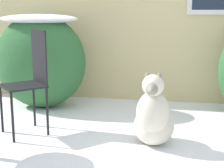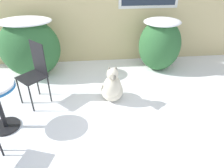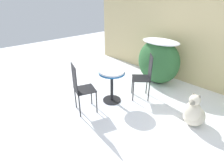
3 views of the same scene
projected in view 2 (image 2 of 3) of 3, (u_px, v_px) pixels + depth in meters
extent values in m
plane|color=white|center=(89.00, 121.00, 3.36)|extent=(16.00, 16.00, 0.00)
ellipsoid|color=#2D6033|center=(30.00, 48.00, 4.29)|extent=(1.18, 0.79, 1.19)
ellipsoid|color=white|center=(24.00, 21.00, 4.01)|extent=(1.01, 0.67, 0.12)
ellipsoid|color=#2D6033|center=(160.00, 45.00, 4.56)|extent=(0.88, 0.76, 1.10)
ellipsoid|color=white|center=(163.00, 22.00, 4.30)|extent=(0.75, 0.64, 0.12)
cylinder|color=black|center=(6.00, 126.00, 3.26)|extent=(0.41, 0.41, 0.03)
cylinder|color=black|center=(0.00, 108.00, 3.08)|extent=(0.07, 0.07, 0.65)
cube|color=black|center=(32.00, 77.00, 3.53)|extent=(0.55, 0.55, 0.02)
cube|color=black|center=(38.00, 58.00, 3.50)|extent=(0.26, 0.26, 0.54)
cylinder|color=black|center=(19.00, 91.00, 3.64)|extent=(0.02, 0.02, 0.49)
cylinder|color=black|center=(31.00, 99.00, 3.45)|extent=(0.02, 0.02, 0.49)
cylinder|color=black|center=(37.00, 83.00, 3.87)|extent=(0.02, 0.02, 0.49)
cylinder|color=black|center=(49.00, 90.00, 3.68)|extent=(0.02, 0.02, 0.49)
ellipsoid|color=beige|center=(112.00, 90.00, 3.77)|extent=(0.40, 0.43, 0.36)
ellipsoid|color=beige|center=(112.00, 87.00, 3.59)|extent=(0.30, 0.27, 0.40)
sphere|color=beige|center=(113.00, 74.00, 3.43)|extent=(0.19, 0.19, 0.19)
cone|color=gray|center=(113.00, 79.00, 3.32)|extent=(0.11, 0.09, 0.11)
ellipsoid|color=gray|center=(109.00, 69.00, 3.40)|extent=(0.04, 0.03, 0.09)
ellipsoid|color=gray|center=(116.00, 69.00, 3.41)|extent=(0.04, 0.03, 0.09)
ellipsoid|color=beige|center=(111.00, 89.00, 3.99)|extent=(0.08, 0.20, 0.07)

